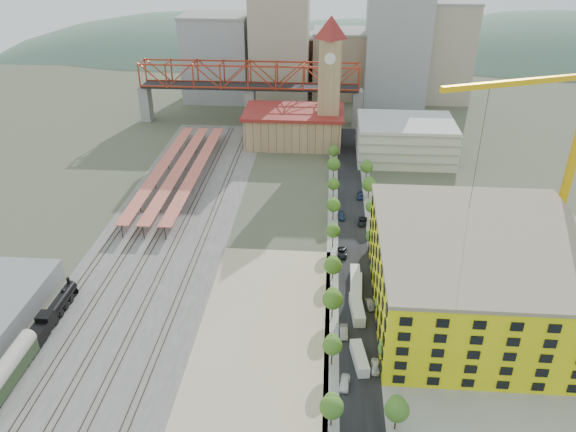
# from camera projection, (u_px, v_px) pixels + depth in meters

# --- Properties ---
(ground) EXTENTS (400.00, 400.00, 0.00)m
(ground) POSITION_uv_depth(u_px,v_px,m) (292.00, 255.00, 146.63)
(ground) COLOR #474C38
(ground) RESTS_ON ground
(ballast_strip) EXTENTS (36.00, 165.00, 0.06)m
(ballast_strip) POSITION_uv_depth(u_px,v_px,m) (174.00, 218.00, 164.38)
(ballast_strip) COLOR #605E59
(ballast_strip) RESTS_ON ground
(dirt_lot) EXTENTS (28.00, 67.00, 0.06)m
(dirt_lot) POSITION_uv_depth(u_px,v_px,m) (263.00, 333.00, 119.20)
(dirt_lot) COLOR tan
(dirt_lot) RESTS_ON ground
(street_asphalt) EXTENTS (12.00, 170.00, 0.06)m
(street_asphalt) POSITION_uv_depth(u_px,v_px,m) (352.00, 229.00, 158.75)
(street_asphalt) COLOR black
(street_asphalt) RESTS_ON ground
(sidewalk_west) EXTENTS (3.00, 170.00, 0.04)m
(sidewalk_west) POSITION_uv_depth(u_px,v_px,m) (333.00, 228.00, 159.12)
(sidewalk_west) COLOR gray
(sidewalk_west) RESTS_ON ground
(sidewalk_east) EXTENTS (3.00, 170.00, 0.04)m
(sidewalk_east) POSITION_uv_depth(u_px,v_px,m) (372.00, 230.00, 158.39)
(sidewalk_east) COLOR gray
(sidewalk_east) RESTS_ON ground
(construction_pad) EXTENTS (50.00, 90.00, 0.06)m
(construction_pad) POSITION_uv_depth(u_px,v_px,m) (486.00, 310.00, 126.07)
(construction_pad) COLOR gray
(construction_pad) RESTS_ON ground
(rail_tracks) EXTENTS (26.56, 160.00, 0.18)m
(rail_tracks) POSITION_uv_depth(u_px,v_px,m) (168.00, 218.00, 164.44)
(rail_tracks) COLOR #382B23
(rail_tracks) RESTS_ON ground
(platform_canopies) EXTENTS (16.00, 80.00, 4.12)m
(platform_canopies) POSITION_uv_depth(u_px,v_px,m) (179.00, 168.00, 187.01)
(platform_canopies) COLOR #D36851
(platform_canopies) RESTS_ON ground
(station_hall) EXTENTS (38.00, 24.00, 13.10)m
(station_hall) POSITION_uv_depth(u_px,v_px,m) (294.00, 127.00, 215.89)
(station_hall) COLOR tan
(station_hall) RESTS_ON ground
(clock_tower) EXTENTS (12.00, 12.00, 52.00)m
(clock_tower) POSITION_uv_depth(u_px,v_px,m) (330.00, 71.00, 202.86)
(clock_tower) COLOR tan
(clock_tower) RESTS_ON ground
(parking_garage) EXTENTS (34.00, 26.00, 14.00)m
(parking_garage) POSITION_uv_depth(u_px,v_px,m) (405.00, 139.00, 202.48)
(parking_garage) COLOR silver
(parking_garage) RESTS_ON ground
(truss_bridge) EXTENTS (94.00, 9.60, 25.60)m
(truss_bridge) POSITION_uv_depth(u_px,v_px,m) (249.00, 79.00, 231.66)
(truss_bridge) COLOR gray
(truss_bridge) RESTS_ON ground
(construction_building) EXTENTS (44.60, 50.60, 18.80)m
(construction_building) POSITION_uv_depth(u_px,v_px,m) (479.00, 275.00, 121.84)
(construction_building) COLOR #FFF915
(construction_building) RESTS_ON ground
(street_trees) EXTENTS (15.40, 124.40, 8.00)m
(street_trees) POSITION_uv_depth(u_px,v_px,m) (353.00, 247.00, 149.97)
(street_trees) COLOR #3D7222
(street_trees) RESTS_ON ground
(skyline) EXTENTS (133.00, 46.00, 60.00)m
(skyline) POSITION_uv_depth(u_px,v_px,m) (329.00, 51.00, 260.45)
(skyline) COLOR #9EA0A3
(skyline) RESTS_ON ground
(distant_hills) EXTENTS (647.00, 264.00, 227.00)m
(distant_hills) POSITION_uv_depth(u_px,v_px,m) (378.00, 161.00, 409.74)
(distant_hills) COLOR #4C6B59
(distant_hills) RESTS_ON ground
(locomotive) EXTENTS (2.95, 22.79, 5.70)m
(locomotive) POSITION_uv_depth(u_px,v_px,m) (53.00, 313.00, 121.90)
(locomotive) COLOR black
(locomotive) RESTS_ON ground
(coach) EXTENTS (3.27, 18.99, 5.96)m
(coach) POSITION_uv_depth(u_px,v_px,m) (6.00, 374.00, 104.20)
(coach) COLOR #27361D
(coach) RESTS_ON ground
(tower_crane) EXTENTS (48.86, 21.24, 55.50)m
(tower_crane) POSITION_uv_depth(u_px,v_px,m) (567.00, 134.00, 128.25)
(tower_crane) COLOR yellow
(tower_crane) RESTS_ON ground
(site_trailer_a) EXTENTS (3.71, 9.05, 2.41)m
(site_trailer_a) POSITION_uv_depth(u_px,v_px,m) (360.00, 358.00, 110.68)
(site_trailer_a) COLOR silver
(site_trailer_a) RESTS_ON ground
(site_trailer_b) EXTENTS (3.42, 9.79, 2.63)m
(site_trailer_b) POSITION_uv_depth(u_px,v_px,m) (357.00, 310.00, 124.16)
(site_trailer_b) COLOR silver
(site_trailer_b) RESTS_ON ground
(site_trailer_c) EXTENTS (3.13, 10.19, 2.76)m
(site_trailer_c) POSITION_uv_depth(u_px,v_px,m) (356.00, 289.00, 130.91)
(site_trailer_c) COLOR silver
(site_trailer_c) RESTS_ON ground
(site_trailer_d) EXTENTS (2.30, 8.71, 2.38)m
(site_trailer_d) POSITION_uv_depth(u_px,v_px,m) (355.00, 278.00, 135.29)
(site_trailer_d) COLOR silver
(site_trailer_d) RESTS_ON ground
(car_0) EXTENTS (2.39, 4.70, 1.53)m
(car_0) POSITION_uv_depth(u_px,v_px,m) (345.00, 383.00, 105.34)
(car_0) COLOR white
(car_0) RESTS_ON ground
(car_1) EXTENTS (1.68, 4.68, 1.54)m
(car_1) POSITION_uv_depth(u_px,v_px,m) (344.00, 332.00, 118.32)
(car_1) COLOR gray
(car_1) RESTS_ON ground
(car_2) EXTENTS (2.47, 5.28, 1.46)m
(car_2) POSITION_uv_depth(u_px,v_px,m) (342.00, 253.00, 146.21)
(car_2) COLOR black
(car_2) RESTS_ON ground
(car_3) EXTENTS (2.41, 4.83, 1.35)m
(car_3) POSITION_uv_depth(u_px,v_px,m) (341.00, 216.00, 164.19)
(car_3) COLOR navy
(car_3) RESTS_ON ground
(car_4) EXTENTS (1.85, 4.33, 1.46)m
(car_4) POSITION_uv_depth(u_px,v_px,m) (375.00, 367.00, 109.21)
(car_4) COLOR white
(car_4) RESTS_ON ground
(car_5) EXTENTS (2.08, 4.29, 1.36)m
(car_5) POSITION_uv_depth(u_px,v_px,m) (370.00, 305.00, 126.78)
(car_5) COLOR gray
(car_5) RESTS_ON ground
(car_6) EXTENTS (3.00, 5.46, 1.45)m
(car_6) POSITION_uv_depth(u_px,v_px,m) (362.00, 222.00, 161.12)
(car_6) COLOR black
(car_6) RESTS_ON ground
(car_7) EXTENTS (2.29, 4.72, 1.32)m
(car_7) POSITION_uv_depth(u_px,v_px,m) (360.00, 196.00, 176.03)
(car_7) COLOR navy
(car_7) RESTS_ON ground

